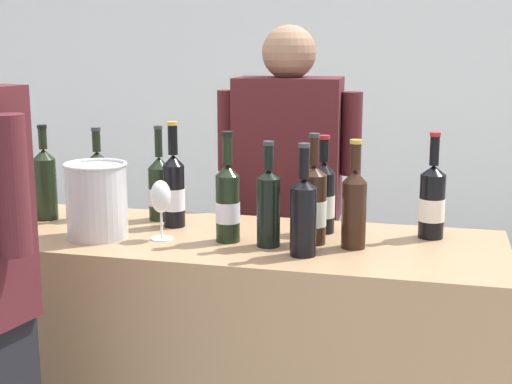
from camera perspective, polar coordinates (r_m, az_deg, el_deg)
wall_back at (r=4.80m, az=6.12°, el=9.27°), size 8.00×0.10×2.80m
counter at (r=2.51m, az=-3.20°, el=-14.42°), size 1.81×0.59×0.99m
wine_bottle_0 at (r=2.36m, az=5.27°, el=-0.38°), size 0.08×0.08×0.32m
wine_bottle_1 at (r=2.10m, az=3.71°, el=-1.70°), size 0.08×0.08×0.33m
wine_bottle_2 at (r=2.44m, az=-6.42°, el=0.22°), size 0.07×0.07×0.35m
wine_bottle_3 at (r=2.24m, az=-2.21°, el=-0.76°), size 0.08×0.08×0.34m
wine_bottle_4 at (r=2.63m, az=-16.10°, el=0.75°), size 0.08×0.08×0.33m
wine_bottle_5 at (r=2.60m, az=-12.19°, el=0.69°), size 0.08×0.08×0.32m
wine_bottle_6 at (r=2.54m, az=-7.51°, el=0.31°), size 0.08×0.08×0.33m
wine_bottle_7 at (r=2.19m, az=0.98°, el=-1.04°), size 0.07×0.07×0.32m
wine_bottle_8 at (r=2.19m, az=7.65°, el=-1.03°), size 0.07×0.07×0.33m
wine_bottle_9 at (r=2.35m, az=13.55°, el=-0.70°), size 0.08×0.08×0.33m
wine_bottle_10 at (r=2.23m, az=4.47°, el=-0.99°), size 0.08×0.08×0.34m
wine_glass at (r=2.28m, az=-7.42°, el=-0.57°), size 0.07×0.07×0.19m
ice_bucket at (r=2.34m, az=-12.31°, el=-0.60°), size 0.20×0.20×0.24m
person_server at (r=2.93m, az=2.47°, el=-3.91°), size 0.56×0.26×1.66m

